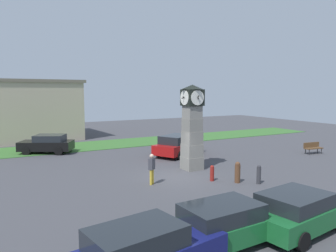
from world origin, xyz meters
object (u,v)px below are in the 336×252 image
at_px(pedestrian_crossing_lot, 152,167).
at_px(car_near_tower, 227,223).
at_px(car_silver_hatch, 47,144).
at_px(bollard_mid_row, 238,172).
at_px(bollard_near_tower, 259,174).
at_px(bollard_far_row, 212,173).
at_px(bench, 313,147).
at_px(car_by_building, 299,211).
at_px(car_far_lot, 178,145).
at_px(clock_tower, 192,127).

bearing_deg(pedestrian_crossing_lot, car_near_tower, -96.72).
bearing_deg(car_silver_hatch, bollard_mid_row, -60.84).
xyz_separation_m(bollard_near_tower, bollard_far_row, (-1.89, 1.70, -0.08)).
relative_size(bollard_far_row, bench, 0.54).
bearing_deg(bench, bollard_mid_row, -161.74).
height_order(bollard_mid_row, car_silver_hatch, car_silver_hatch).
relative_size(bollard_near_tower, bollard_mid_row, 0.89).
bearing_deg(bollard_far_row, car_silver_hatch, 117.53).
relative_size(bollard_near_tower, pedestrian_crossing_lot, 0.63).
bearing_deg(car_by_building, pedestrian_crossing_lot, 104.62).
xyz_separation_m(car_far_lot, car_silver_hatch, (-8.86, 5.93, -0.05)).
distance_m(car_by_building, bench, 16.28).
height_order(bollard_near_tower, bench, bollard_near_tower).
bearing_deg(bollard_far_row, car_near_tower, -122.65).
distance_m(car_far_lot, car_silver_hatch, 10.66).
distance_m(bollard_far_row, car_silver_hatch, 14.84).
bearing_deg(clock_tower, pedestrian_crossing_lot, -153.70).
bearing_deg(bollard_far_row, bollard_mid_row, -43.38).
height_order(bollard_mid_row, car_by_building, car_by_building).
bearing_deg(bollard_near_tower, bench, 23.31).
xyz_separation_m(car_by_building, pedestrian_crossing_lot, (-2.06, 7.91, 0.21)).
distance_m(clock_tower, bollard_near_tower, 5.28).
bearing_deg(car_by_building, car_far_lot, 77.11).
distance_m(car_by_building, pedestrian_crossing_lot, 8.17).
relative_size(clock_tower, car_near_tower, 1.17).
distance_m(clock_tower, car_by_building, 10.13).
bearing_deg(car_far_lot, bollard_near_tower, -90.74).
distance_m(bollard_mid_row, bollard_far_row, 1.41).
bearing_deg(bollard_far_row, bollard_near_tower, -41.90).
xyz_separation_m(bollard_near_tower, pedestrian_crossing_lot, (-5.18, 2.71, 0.43)).
height_order(car_by_building, pedestrian_crossing_lot, pedestrian_crossing_lot).
bearing_deg(car_near_tower, bollard_near_tower, 38.46).
bearing_deg(car_near_tower, car_by_building, -7.39).
height_order(car_far_lot, bench, car_far_lot).
height_order(clock_tower, car_by_building, clock_tower).
xyz_separation_m(bollard_mid_row, car_far_lot, (0.99, 8.19, 0.23)).
bearing_deg(clock_tower, car_far_lot, 70.93).
bearing_deg(bollard_near_tower, car_far_lot, 89.26).
bearing_deg(car_silver_hatch, car_by_building, -74.31).
bearing_deg(clock_tower, car_silver_hatch, 125.64).
distance_m(bollard_far_row, pedestrian_crossing_lot, 3.48).
distance_m(bollard_mid_row, car_far_lot, 8.25).
distance_m(bollard_near_tower, bollard_far_row, 2.54).
height_order(clock_tower, bench, clock_tower).
bearing_deg(bollard_mid_row, pedestrian_crossing_lot, 155.35).
xyz_separation_m(bollard_far_row, bench, (11.97, 2.65, 0.07)).
distance_m(clock_tower, car_far_lot, 4.99).
bearing_deg(car_far_lot, bollard_far_row, -105.51).
relative_size(car_near_tower, car_far_lot, 0.94).
relative_size(car_far_lot, bench, 2.98).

